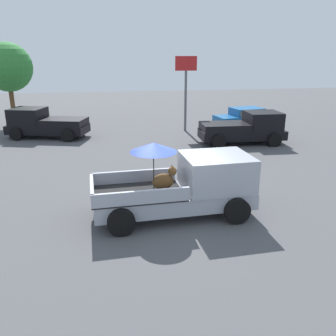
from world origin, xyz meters
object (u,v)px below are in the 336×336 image
(pickup_truck_main, at_px, (187,185))
(pickup_truck_far, at_px, (245,128))
(pickup_truck_red, at_px, (44,123))
(parked_sedan_near, at_px, (246,116))
(motel_sign, at_px, (186,79))

(pickup_truck_main, xyz_separation_m, pickup_truck_far, (5.46, 8.65, -0.12))
(pickup_truck_red, xyz_separation_m, pickup_truck_far, (11.60, -3.62, 0.00))
(parked_sedan_near, xyz_separation_m, motel_sign, (-4.55, -0.66, 2.67))
(pickup_truck_red, relative_size, motel_sign, 1.06)
(pickup_truck_far, height_order, motel_sign, motel_sign)
(pickup_truck_red, height_order, parked_sedan_near, pickup_truck_red)
(parked_sedan_near, relative_size, motel_sign, 0.94)
(parked_sedan_near, height_order, motel_sign, motel_sign)
(pickup_truck_far, xyz_separation_m, parked_sedan_near, (1.94, 4.71, -0.13))
(pickup_truck_main, xyz_separation_m, motel_sign, (2.84, 12.70, 2.42))
(pickup_truck_main, xyz_separation_m, pickup_truck_red, (-6.14, 12.27, -0.12))
(pickup_truck_red, xyz_separation_m, parked_sedan_near, (13.54, 1.09, -0.13))
(pickup_truck_main, distance_m, pickup_truck_red, 13.72)
(parked_sedan_near, bearing_deg, pickup_truck_far, 58.78)
(pickup_truck_red, relative_size, pickup_truck_far, 1.05)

